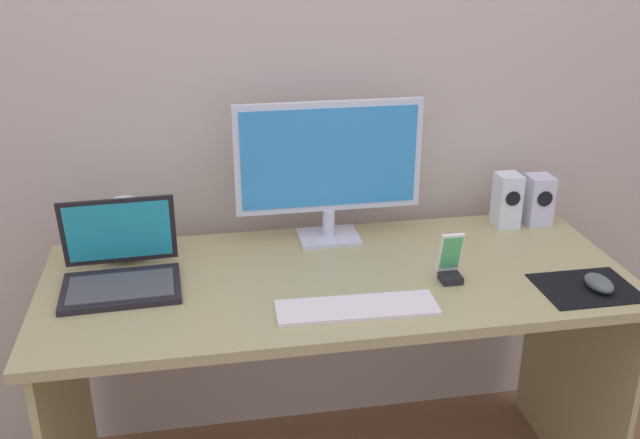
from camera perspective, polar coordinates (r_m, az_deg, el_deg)
The scene contains 11 objects.
wall_back at distance 2.18m, azimuth -0.69°, elevation 12.18°, with size 6.00×0.04×2.50m, color #C2AFA2.
desk at distance 2.03m, azimuth 1.32°, elevation -8.13°, with size 1.58×0.67×0.76m.
monitor at distance 2.09m, azimuth 0.72°, elevation 4.35°, with size 0.55×0.14×0.42m.
speaker_right at distance 2.36m, azimuth 16.90°, elevation 1.50°, with size 0.08×0.08×0.16m.
speaker_near_monitor at distance 2.31m, azimuth 14.59°, elevation 1.50°, with size 0.07×0.08×0.17m.
laptop at distance 1.96m, azimuth -15.52°, elevation -3.76°, with size 0.31×0.27×0.22m.
fishbowl at distance 2.11m, azimuth -15.13°, elevation -0.58°, with size 0.18×0.18×0.18m, color silver.
keyboard_external at distance 1.79m, azimuth 2.94°, elevation -7.00°, with size 0.40×0.12×0.01m, color white.
mousepad at distance 2.01m, azimuth 20.33°, elevation -5.10°, with size 0.25×0.20×0.00m, color black.
mouse at distance 2.00m, azimuth 21.22°, elevation -4.72°, with size 0.06×0.10×0.04m, color #4D5954.
phone_in_dock at distance 1.94m, azimuth 10.30°, elevation -3.49°, with size 0.06×0.06×0.14m.
Camera 1 is at (-0.35, -1.71, 1.65)m, focal length 40.40 mm.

